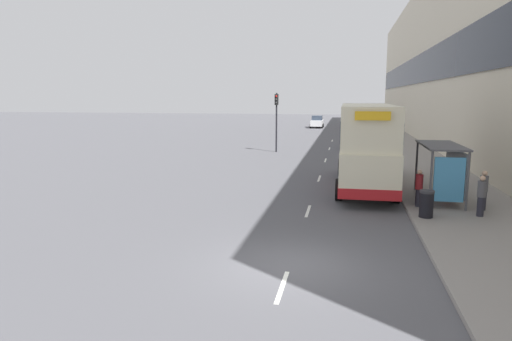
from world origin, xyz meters
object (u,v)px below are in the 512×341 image
pedestrian_1 (483,190)px  litter_bin (426,204)px  car_2 (351,127)px  pedestrian_at_shelter (481,196)px  car_0 (351,123)px  bus_shelter (446,162)px  double_decker_bus_near (366,144)px  car_1 (317,122)px  traffic_light_far_kerb (276,113)px  car_3 (352,139)px  pedestrian_2 (419,188)px

pedestrian_1 → litter_bin: (-2.43, -1.61, -0.30)m
car_2 → pedestrian_at_shelter: pedestrian_at_shelter is taller
car_0 → pedestrian_1: (4.91, -50.43, 0.13)m
bus_shelter → double_decker_bus_near: double_decker_bus_near is taller
double_decker_bus_near → car_1: (-5.42, 46.13, -1.39)m
pedestrian_at_shelter → car_2: bearing=96.4°
car_0 → pedestrian_1: pedestrian_1 is taller
car_0 → pedestrian_1: size_ratio=2.62×
bus_shelter → car_2: bus_shelter is taller
litter_bin → pedestrian_at_shelter: bearing=15.1°
double_decker_bus_near → litter_bin: double_decker_bus_near is taller
traffic_light_far_kerb → car_0: bearing=78.4°
double_decker_bus_near → traffic_light_far_kerb: (-6.88, 14.51, 1.08)m
bus_shelter → car_1: size_ratio=0.98×
pedestrian_1 → car_0: bearing=95.6°
car_3 → traffic_light_far_kerb: size_ratio=0.89×
car_1 → litter_bin: 52.76m
double_decker_bus_near → car_0: size_ratio=2.43×
bus_shelter → car_1: bearing=100.0°
bus_shelter → pedestrian_2: bearing=-135.5°
double_decker_bus_near → traffic_light_far_kerb: size_ratio=2.07×
double_decker_bus_near → car_1: double_decker_bus_near is taller
pedestrian_1 → traffic_light_far_kerb: 22.27m
car_0 → car_2: size_ratio=1.03×
pedestrian_at_shelter → pedestrian_1: bearing=71.2°
bus_shelter → car_0: 49.18m
pedestrian_1 → pedestrian_2: size_ratio=1.04×
bus_shelter → litter_bin: bus_shelter is taller
double_decker_bus_near → bus_shelter: bearing=-43.1°
car_3 → traffic_light_far_kerb: bearing=-147.6°
car_1 → bus_shelter: bearing=100.0°
car_2 → car_0: bearing=89.9°
pedestrian_1 → traffic_light_far_kerb: bearing=120.9°
double_decker_bus_near → pedestrian_2: bearing=-64.7°
pedestrian_1 → car_2: bearing=97.1°
pedestrian_1 → pedestrian_2: 2.47m
car_0 → double_decker_bus_near: bearing=-89.5°
car_0 → litter_bin: (2.47, -52.04, -0.17)m
car_1 → pedestrian_at_shelter: bearing=100.5°
pedestrian_at_shelter → litter_bin: (-2.08, -0.56, -0.29)m
double_decker_bus_near → car_2: double_decker_bus_near is taller
litter_bin → car_1: bearing=98.2°
pedestrian_at_shelter → pedestrian_1: (0.36, 1.05, 0.02)m
car_2 → car_3: 16.49m
car_0 → car_2: bearing=-90.1°
car_1 → traffic_light_far_kerb: traffic_light_far_kerb is taller
car_2 → pedestrian_2: (2.45, -39.40, 0.11)m
car_2 → pedestrian_1: 39.86m
car_2 → double_decker_bus_near: bearing=-89.3°
bus_shelter → car_0: size_ratio=0.98×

